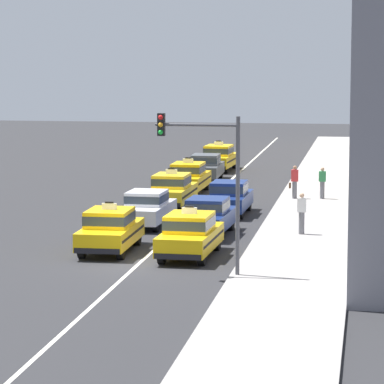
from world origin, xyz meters
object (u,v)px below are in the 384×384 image
Objects in this scene: taxi_right_nearest at (190,234)px; taxi_left_sixth at (219,157)px; pedestrian_mid_block at (302,213)px; traffic_light_pole at (209,166)px; taxi_left_third at (172,190)px; taxi_left_fourth at (188,177)px; taxi_left_nearest at (110,229)px; sedan_right_third at (229,197)px; sedan_right_second at (208,215)px; sedan_left_second at (147,207)px; pedestrian_by_storefront at (294,182)px; sedan_left_fifth at (206,167)px; pedestrian_near_crosswalk at (322,183)px.

taxi_left_sixth is at bearing 95.77° from taxi_right_nearest.
pedestrian_mid_block is 9.54m from traffic_light_pole.
taxi_left_third is 10.54m from pedestrian_mid_block.
taxi_left_fourth is 18.88m from taxi_right_nearest.
taxi_left_nearest reaches higher than sedan_right_third.
taxi_left_sixth is at bearing 99.26° from sedan_right_third.
sedan_right_second is 3.91m from pedestrian_mid_block.
sedan_left_second and sedan_right_second have the same top height.
taxi_left_fourth is 0.99× the size of taxi_left_sixth.
sedan_right_second is at bearing 90.73° from taxi_right_nearest.
taxi_left_fourth is 13.91m from sedan_right_second.
taxi_left_fourth is at bearing 101.16° from traffic_light_pole.
sedan_left_fifth is at bearing 125.28° from pedestrian_by_storefront.
traffic_light_pole is at bearing -85.36° from sedan_right_third.
pedestrian_near_crosswalk is at bearing 69.37° from sedan_right_second.
pedestrian_mid_block is at bearing -49.25° from taxi_left_third.
taxi_left_fourth is 5.87m from sedan_left_fifth.
sedan_right_third is at bearing 122.30° from pedestrian_mid_block.
pedestrian_near_crosswalk is at bearing -48.33° from sedan_left_fifth.
sedan_right_third is at bearing -33.00° from taxi_left_third.
taxi_left_third reaches higher than sedan_left_second.
sedan_right_third is at bearing 52.87° from sedan_left_second.
taxi_left_fourth is at bearing 158.18° from pedestrian_by_storefront.
sedan_left_second is 6.13m from taxi_left_third.
sedan_right_second is at bearing -69.63° from taxi_left_third.
taxi_left_sixth is 19.35m from sedan_right_third.
taxi_left_nearest is at bearing 136.08° from traffic_light_pole.
taxi_left_third is 1.06× the size of sedan_left_fifth.
sedan_right_second is at bearing -83.22° from taxi_left_sixth.
sedan_left_fifth is (0.15, 23.86, -0.03)m from taxi_left_nearest.
traffic_light_pole is (1.33, -8.72, 2.97)m from sedan_right_second.
taxi_left_sixth is 0.83× the size of traffic_light_pole.
sedan_left_second is 3.53m from sedan_right_second.
sedan_left_fifth is 2.68× the size of pedestrian_near_crosswalk.
taxi_left_sixth is (0.01, 5.66, 0.03)m from sedan_left_fifth.
pedestrian_by_storefront is (2.77, 16.25, 0.12)m from taxi_right_nearest.
sedan_right_third is 0.78× the size of traffic_light_pole.
sedan_left_second is 11.68m from taxi_left_fourth.
traffic_light_pole is (4.30, -16.74, 2.94)m from taxi_left_third.
pedestrian_near_crosswalk is 0.95× the size of pedestrian_mid_block.
sedan_left_fifth is 19.67m from sedan_right_second.
pedestrian_by_storefront is 20.18m from traffic_light_pole.
taxi_left_sixth is at bearing 96.78° from sedan_right_second.
sedan_left_second is 1.01× the size of sedan_right_third.
sedan_right_third is at bearing 72.55° from taxi_left_nearest.
taxi_left_nearest is at bearing -90.37° from sedan_left_fifth.
traffic_light_pole is (4.47, -4.30, 2.94)m from taxi_left_nearest.
sedan_left_fifth is (-0.01, 17.55, 0.00)m from sedan_left_second.
sedan_right_second is (2.98, -25.10, -0.03)m from taxi_left_sixth.
sedan_right_second is at bearing -104.22° from pedestrian_by_storefront.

